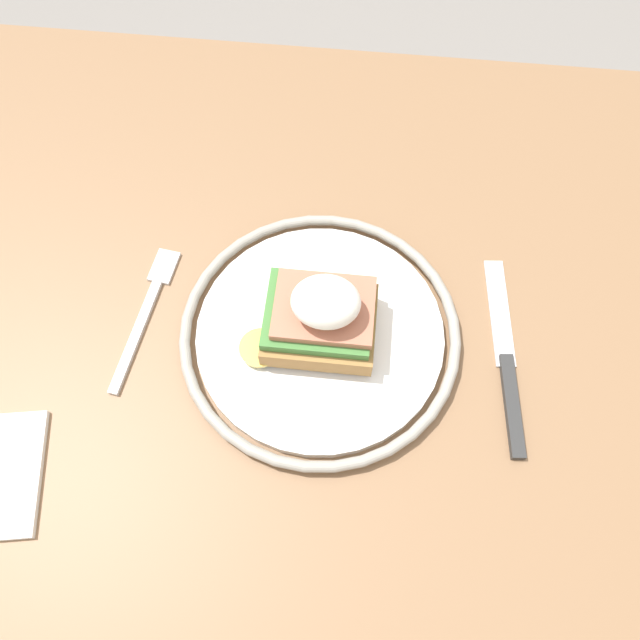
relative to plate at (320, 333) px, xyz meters
name	(u,v)px	position (x,y,z in m)	size (l,w,h in m)	color
ground_plane	(300,513)	(-0.03, -0.05, -0.74)	(6.00, 6.00, 0.00)	gray
dining_table	(282,418)	(-0.03, -0.05, -0.11)	(1.08, 0.85, 0.73)	#846042
plate	(320,333)	(0.00, 0.00, 0.00)	(0.26, 0.26, 0.02)	white
sandwich	(321,315)	(0.00, 0.00, 0.04)	(0.12, 0.08, 0.07)	#9E703D
fork	(146,310)	(-0.17, 0.01, -0.01)	(0.03, 0.15, 0.00)	silver
knife	(507,368)	(0.17, -0.02, -0.01)	(0.03, 0.20, 0.01)	#2D2D2D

